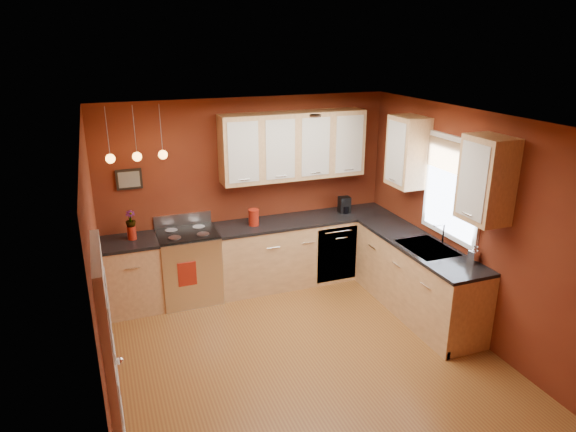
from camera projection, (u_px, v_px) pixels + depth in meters
name	position (u px, v px, depth m)	size (l,w,h in m)	color
floor	(306.00, 357.00, 5.65)	(4.20, 4.20, 0.00)	brown
ceiling	(309.00, 120.00, 4.79)	(4.00, 4.20, 0.02)	white
wall_back	(248.00, 193.00, 7.07)	(4.00, 0.02, 2.60)	maroon
wall_front	(431.00, 365.00, 3.36)	(4.00, 0.02, 2.60)	maroon
wall_left	(99.00, 280.00, 4.55)	(0.02, 4.20, 2.60)	maroon
wall_right	(467.00, 224.00, 5.89)	(0.02, 4.20, 2.60)	maroon
base_cabinets_back_left	(132.00, 276.00, 6.54)	(0.70, 0.60, 0.90)	#E2B379
base_cabinets_back_right	(305.00, 250.00, 7.33)	(2.54, 0.60, 0.90)	#E2B379
base_cabinets_right	(417.00, 279.00, 6.46)	(0.60, 2.10, 0.90)	#E2B379
counter_back_left	(129.00, 242.00, 6.38)	(0.70, 0.62, 0.04)	black
counter_back_right	(305.00, 219.00, 7.18)	(2.54, 0.62, 0.04)	black
counter_right	(420.00, 245.00, 6.31)	(0.62, 2.10, 0.04)	black
gas_range	(189.00, 266.00, 6.77)	(0.76, 0.64, 1.11)	silver
dishwasher_front	(337.00, 254.00, 7.20)	(0.60, 0.02, 0.80)	silver
sink	(427.00, 249.00, 6.18)	(0.50, 0.70, 0.33)	gray
window	(453.00, 185.00, 6.01)	(0.06, 1.02, 1.22)	white
door_left_wall	(114.00, 386.00, 3.59)	(0.12, 0.82, 2.05)	white
upper_cabinets_back	(293.00, 146.00, 6.90)	(2.00, 0.35, 0.90)	#E2B379
upper_cabinets_right	(443.00, 164.00, 5.90)	(0.35, 1.95, 0.90)	#E2B379
wall_picture	(129.00, 179.00, 6.42)	(0.32, 0.03, 0.26)	black
pendant_lights	(137.00, 156.00, 6.04)	(0.71, 0.11, 0.66)	gray
red_canister	(254.00, 217.00, 6.86)	(0.15, 0.15, 0.22)	maroon
red_vase	(132.00, 233.00, 6.39)	(0.11, 0.11, 0.17)	maroon
flowers	(130.00, 220.00, 6.34)	(0.12, 0.12, 0.22)	maroon
coffee_maker	(344.00, 205.00, 7.37)	(0.17, 0.17, 0.23)	black
soap_pump	(474.00, 254.00, 5.72)	(0.10, 0.10, 0.21)	white
dish_towel	(187.00, 274.00, 6.44)	(0.23, 0.02, 0.32)	maroon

